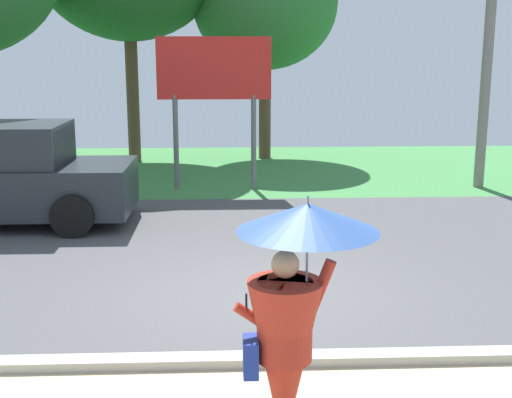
% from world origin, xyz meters
% --- Properties ---
extents(ground_plane, '(40.00, 22.00, 0.20)m').
position_xyz_m(ground_plane, '(0.00, 2.95, -0.05)').
color(ground_plane, '#4C4C4F').
extents(monk_pedestrian, '(1.12, 1.10, 2.13)m').
position_xyz_m(monk_pedestrian, '(0.09, -3.54, 1.14)').
color(monk_pedestrian, '#B22D1E').
rests_on(monk_pedestrian, ground_plane).
extents(utility_pole, '(1.80, 0.24, 6.70)m').
position_xyz_m(utility_pole, '(5.62, 7.08, 3.52)').
color(utility_pole, gray).
rests_on(utility_pole, ground_plane).
extents(roadside_billboard, '(2.60, 0.12, 3.50)m').
position_xyz_m(roadside_billboard, '(-0.66, 7.08, 2.55)').
color(roadside_billboard, slate).
rests_on(roadside_billboard, ground_plane).
extents(tree_right_mid, '(4.20, 4.20, 6.43)m').
position_xyz_m(tree_right_mid, '(0.76, 11.75, 4.51)').
color(tree_right_mid, brown).
rests_on(tree_right_mid, ground_plane).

